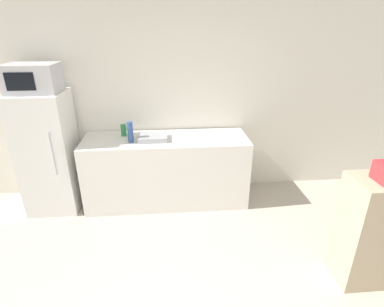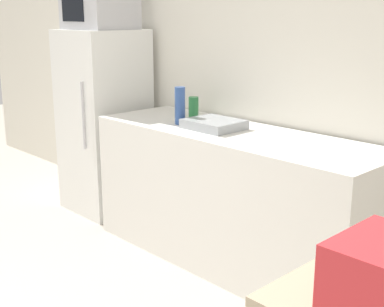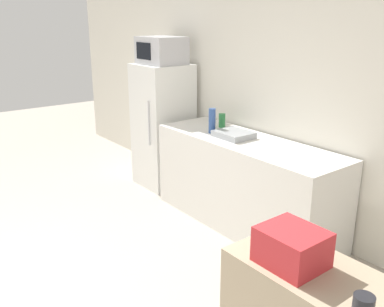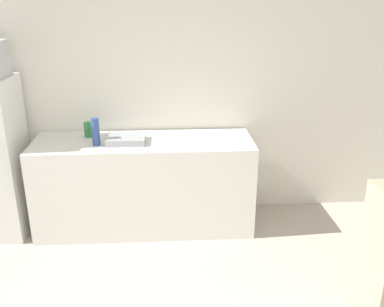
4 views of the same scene
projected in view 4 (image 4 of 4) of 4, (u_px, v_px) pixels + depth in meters
name	position (u px, v px, depth m)	size (l,w,h in m)	color
wall_back	(127.00, 89.00, 4.21)	(8.00, 0.06, 2.60)	silver
counter	(145.00, 184.00, 4.16)	(2.06, 0.66, 0.89)	silver
sink_basin	(127.00, 139.00, 3.95)	(0.35, 0.30, 0.06)	#9EA3A8
bottle_tall	(96.00, 132.00, 3.85)	(0.07, 0.07, 0.25)	#2D4C8C
bottle_short	(88.00, 130.00, 4.08)	(0.07, 0.07, 0.15)	#2D7F42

